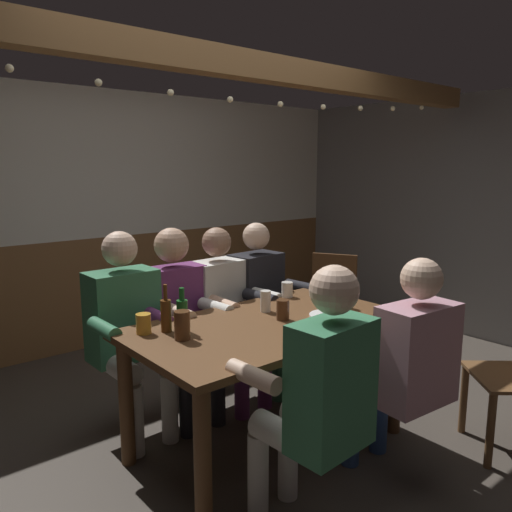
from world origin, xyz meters
The scene contains 24 objects.
ground_plane centered at (0.00, 0.00, 0.00)m, with size 6.76×6.76×0.00m, color #423A33.
back_wall_upper centered at (0.00, 2.34, 1.66)m, with size 5.63×0.12×1.31m, color beige.
back_wall_wainscot centered at (0.00, 2.34, 0.50)m, with size 5.63×0.12×1.00m, color brown.
side_wall_concrete centered at (2.88, 0.00, 1.16)m, with size 0.12×4.57×2.31m, color gray.
ceiling_beam centered at (0.00, 0.38, 2.23)m, with size 5.07×0.14×0.16m, color brown.
dining_table centered at (0.00, -0.02, 0.65)m, with size 1.59×0.91×0.77m.
person_0 centered at (-0.54, 0.68, 0.70)m, with size 0.56×0.53×1.26m.
person_1 centered at (-0.18, 0.67, 0.69)m, with size 0.56×0.51×1.25m.
person_2 centered at (0.18, 0.66, 0.67)m, with size 0.54×0.55×1.23m.
person_3 centered at (0.54, 0.67, 0.68)m, with size 0.53×0.55×1.23m.
person_4 centered at (-0.32, -0.70, 0.68)m, with size 0.53×0.52×1.25m.
person_5 centered at (0.32, -0.71, 0.67)m, with size 0.58×0.54×1.21m.
chair_empty_near_left centered at (1.40, 0.76, 0.48)m, with size 0.60×0.60×0.88m.
condiment_caddy centered at (0.64, 0.08, 0.79)m, with size 0.14×0.10×0.05m, color #B2B7BC.
plate_0 centered at (0.35, -0.17, 0.77)m, with size 0.25×0.25×0.01m, color white.
bottle_0 centered at (-0.46, 0.16, 0.86)m, with size 0.06×0.06×0.24m.
bottle_1 centered at (-0.53, 0.22, 0.86)m, with size 0.06×0.06×0.26m.
pint_glass_0 centered at (0.13, 0.16, 0.83)m, with size 0.06×0.06×0.13m, color white.
pint_glass_1 centered at (-0.53, 0.06, 0.84)m, with size 0.08×0.08×0.15m, color #4C2D19.
pint_glass_2 centered at (0.10, -0.03, 0.82)m, with size 0.08×0.08×0.12m, color #4C2D19.
pint_glass_3 centered at (0.56, -0.07, 0.84)m, with size 0.07×0.07×0.16m, color #E5C64C.
pint_glass_4 centered at (0.47, 0.33, 0.82)m, with size 0.08×0.08×0.10m, color white.
pint_glass_5 centered at (-0.64, 0.27, 0.82)m, with size 0.08×0.08×0.11m, color gold.
string_lights centered at (0.00, 0.33, 2.06)m, with size 3.98×0.04×0.13m.
Camera 1 is at (-1.83, -2.08, 1.64)m, focal length 35.43 mm.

